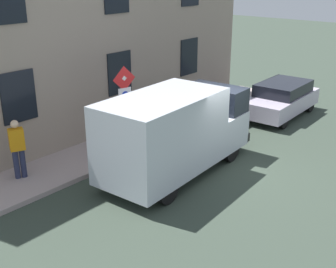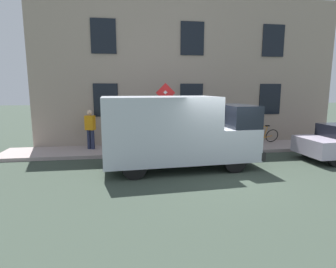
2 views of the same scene
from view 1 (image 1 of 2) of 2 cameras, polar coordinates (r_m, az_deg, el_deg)
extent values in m
plane|color=#344035|center=(13.75, 6.27, -3.79)|extent=(80.00, 80.00, 0.00)
cube|color=#A89593|center=(15.61, -3.55, -0.34)|extent=(2.01, 16.58, 0.14)
cube|color=gray|center=(15.69, -7.50, 12.61)|extent=(0.70, 14.58, 7.00)
cube|color=black|center=(18.56, 2.78, 10.08)|extent=(0.06, 1.10, 1.50)
cube|color=black|center=(15.65, -6.36, 7.94)|extent=(0.06, 1.10, 1.50)
cube|color=black|center=(13.32, -19.00, 4.63)|extent=(0.06, 1.10, 1.50)
cylinder|color=#474C47|center=(13.64, -5.73, 2.73)|extent=(0.09, 0.09, 2.69)
pyramid|color=silver|center=(13.27, -5.72, 7.14)|extent=(0.15, 0.50, 0.50)
pyramid|color=red|center=(13.28, -5.72, 7.15)|extent=(0.14, 0.55, 0.56)
cube|color=white|center=(13.43, -5.68, 4.88)|extent=(0.13, 0.44, 0.56)
cylinder|color=#1933B2|center=(13.40, -5.61, 5.11)|extent=(0.06, 0.24, 0.24)
cube|color=silver|center=(12.04, -0.72, -0.05)|extent=(2.23, 3.92, 2.18)
cube|color=silver|center=(14.24, 5.69, 0.92)|extent=(2.08, 1.52, 1.10)
cube|color=black|center=(14.13, 6.26, 4.58)|extent=(1.98, 1.10, 0.84)
cube|color=black|center=(14.98, 7.14, 0.37)|extent=(2.01, 0.28, 0.28)
cylinder|color=black|center=(14.67, 2.21, -0.43)|extent=(0.27, 0.77, 0.76)
cylinder|color=black|center=(13.83, 8.21, -2.02)|extent=(0.27, 0.77, 0.76)
cylinder|color=black|center=(12.31, -6.71, -4.94)|extent=(0.27, 0.77, 0.76)
cylinder|color=black|center=(11.28, -0.13, -7.32)|extent=(0.27, 0.77, 0.76)
cube|color=#BCB0C6|center=(18.43, 14.47, 4.05)|extent=(1.90, 4.06, 0.64)
cube|color=black|center=(18.48, 14.87, 5.67)|extent=(1.70, 2.46, 0.60)
cylinder|color=black|center=(17.07, 14.90, 1.68)|extent=(0.20, 0.61, 0.60)
cylinder|color=black|center=(17.69, 10.33, 2.73)|extent=(0.20, 0.61, 0.60)
cylinder|color=black|center=(19.42, 18.10, 3.66)|extent=(0.20, 0.61, 0.60)
cylinder|color=black|center=(19.97, 13.97, 4.54)|extent=(0.20, 0.61, 0.60)
torus|color=black|center=(17.82, 1.91, 3.77)|extent=(0.20, 0.67, 0.65)
torus|color=black|center=(18.64, 3.83, 4.51)|extent=(0.20, 0.67, 0.65)
cylinder|color=orange|center=(18.02, 2.56, 4.65)|extent=(0.06, 0.60, 0.60)
cylinder|color=orange|center=(18.01, 2.71, 5.53)|extent=(0.07, 0.73, 0.07)
cylinder|color=orange|center=(18.31, 3.22, 4.84)|extent=(0.04, 0.19, 0.55)
cylinder|color=orange|center=(18.49, 3.46, 4.25)|extent=(0.05, 0.43, 0.12)
cylinder|color=orange|center=(17.77, 1.97, 4.55)|extent=(0.04, 0.09, 0.50)
cube|color=black|center=(18.29, 3.38, 5.83)|extent=(0.09, 0.20, 0.06)
cylinder|color=#262626|center=(17.71, 2.03, 5.49)|extent=(0.46, 0.05, 0.03)
torus|color=black|center=(17.14, -0.33, 3.08)|extent=(0.19, 0.67, 0.66)
torus|color=black|center=(17.85, 2.11, 3.80)|extent=(0.19, 0.67, 0.66)
cylinder|color=blue|center=(17.30, 0.47, 3.97)|extent=(0.09, 0.60, 0.60)
cylinder|color=blue|center=(17.28, 0.65, 4.88)|extent=(0.10, 0.73, 0.07)
cylinder|color=blue|center=(17.55, 1.32, 4.16)|extent=(0.05, 0.19, 0.55)
cylinder|color=blue|center=(17.71, 1.63, 3.53)|extent=(0.08, 0.43, 0.12)
cylinder|color=blue|center=(17.08, -0.28, 3.89)|extent=(0.04, 0.09, 0.50)
cube|color=black|center=(17.52, 1.50, 5.18)|extent=(0.10, 0.21, 0.06)
cylinder|color=#262626|center=(17.01, -0.22, 4.87)|extent=(0.46, 0.07, 0.03)
torus|color=black|center=(16.40, -2.44, 2.24)|extent=(0.11, 0.66, 0.66)
torus|color=black|center=(17.16, -0.09, 3.10)|extent=(0.11, 0.66, 0.66)
cylinder|color=black|center=(16.58, -1.67, 3.20)|extent=(0.04, 0.60, 0.60)
cylinder|color=black|center=(16.55, -1.51, 4.16)|extent=(0.05, 0.73, 0.07)
cylinder|color=black|center=(16.84, -0.86, 3.44)|extent=(0.04, 0.19, 0.55)
cylinder|color=black|center=(17.01, -0.55, 2.80)|extent=(0.04, 0.43, 0.12)
cylinder|color=black|center=(16.34, -2.40, 3.08)|extent=(0.04, 0.09, 0.50)
cube|color=black|center=(16.81, -0.70, 4.51)|extent=(0.08, 0.20, 0.06)
cylinder|color=#262626|center=(16.27, -2.36, 4.10)|extent=(0.46, 0.04, 0.03)
torus|color=black|center=(15.77, -5.00, 1.39)|extent=(0.20, 0.67, 0.66)
torus|color=black|center=(16.43, -2.21, 2.26)|extent=(0.20, 0.67, 0.66)
cylinder|color=red|center=(15.91, -4.10, 2.38)|extent=(0.08, 0.60, 0.60)
cylinder|color=red|center=(15.87, -3.92, 3.38)|extent=(0.09, 0.73, 0.07)
cylinder|color=red|center=(16.14, -3.13, 2.62)|extent=(0.05, 0.19, 0.55)
cylinder|color=red|center=(16.30, -2.76, 1.96)|extent=(0.07, 0.43, 0.12)
cylinder|color=red|center=(15.71, -4.96, 2.27)|extent=(0.04, 0.09, 0.50)
cube|color=black|center=(16.10, -2.95, 3.74)|extent=(0.10, 0.21, 0.06)
cylinder|color=#262626|center=(15.63, -4.93, 3.32)|extent=(0.46, 0.07, 0.03)
cylinder|color=#262B47|center=(12.96, -19.25, -3.76)|extent=(0.16, 0.16, 0.85)
cylinder|color=#262B47|center=(12.98, -18.46, -3.63)|extent=(0.16, 0.16, 0.85)
cube|color=orange|center=(12.69, -19.24, -0.67)|extent=(0.39, 0.47, 0.62)
sphere|color=beige|center=(12.54, -19.48, 1.24)|extent=(0.22, 0.22, 0.22)
cylinder|color=#2D5133|center=(16.20, 2.17, 2.45)|extent=(0.44, 0.44, 0.90)
camera|label=2|loc=(8.12, 49.04, -8.06)|focal=29.21mm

